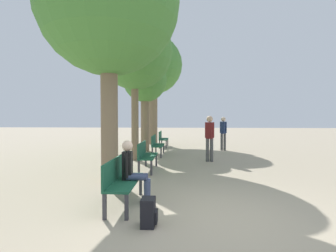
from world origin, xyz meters
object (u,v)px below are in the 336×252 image
object	(u,v)px
bench_row_1	(146,154)
tree_row_3	(153,66)
bench_row_0	(120,178)
tree_row_2	(145,82)
person_seated	(133,170)
bench_row_2	(156,144)
backpack	(149,212)
bench_row_3	(162,138)
pedestrian_near	(210,135)
tree_row_0	(109,5)
pedestrian_mid	(223,131)
tree_row_1	(135,52)

from	to	relation	value
bench_row_1	tree_row_3	size ratio (longest dim) A/B	0.22
bench_row_0	tree_row_2	distance (m)	8.71
tree_row_2	person_seated	xyz separation A→B (m)	(0.95, -8.05, -2.81)
bench_row_0	person_seated	world-z (taller)	person_seated
bench_row_1	bench_row_2	bearing A→B (deg)	90.00
tree_row_2	backpack	distance (m)	9.77
bench_row_1	bench_row_2	world-z (taller)	same
backpack	tree_row_2	bearing A→B (deg)	98.67
bench_row_0	backpack	xyz separation A→B (m)	(0.67, -0.94, -0.32)
bench_row_3	person_seated	size ratio (longest dim) A/B	1.22
pedestrian_near	tree_row_3	bearing A→B (deg)	114.25
tree_row_0	backpack	size ratio (longest dim) A/B	14.68
bench_row_3	pedestrian_near	size ratio (longest dim) A/B	0.86
pedestrian_mid	bench_row_3	bearing A→B (deg)	156.65
tree_row_0	pedestrian_near	size ratio (longest dim) A/B	3.65
bench_row_3	backpack	bearing A→B (deg)	-86.52
tree_row_3	pedestrian_mid	distance (m)	6.42
bench_row_2	bench_row_3	distance (m)	3.37
tree_row_3	backpack	bearing A→B (deg)	-83.75
bench_row_1	backpack	distance (m)	4.37
bench_row_1	person_seated	bearing A→B (deg)	-85.98
backpack	pedestrian_near	world-z (taller)	pedestrian_near
bench_row_3	bench_row_2	bearing A→B (deg)	-90.00
tree_row_1	tree_row_2	world-z (taller)	tree_row_1
bench_row_0	tree_row_1	world-z (taller)	tree_row_1
tree_row_1	person_seated	world-z (taller)	tree_row_1
bench_row_1	pedestrian_mid	size ratio (longest dim) A/B	0.88
person_seated	pedestrian_mid	bearing A→B (deg)	70.41
bench_row_0	bench_row_1	bearing A→B (deg)	90.00
bench_row_0	pedestrian_mid	distance (m)	9.30
bench_row_3	tree_row_0	distance (m)	9.29
pedestrian_mid	bench_row_1	bearing A→B (deg)	-121.63
tree_row_3	pedestrian_near	size ratio (longest dim) A/B	3.91
bench_row_1	tree_row_3	bearing A→B (deg)	94.90
tree_row_1	tree_row_0	bearing A→B (deg)	-90.00
bench_row_1	tree_row_2	xyz separation A→B (m)	(-0.72, 4.80, 2.95)
tree_row_3	backpack	world-z (taller)	tree_row_3
bench_row_2	person_seated	xyz separation A→B (m)	(0.23, -6.62, 0.14)
bench_row_0	tree_row_3	size ratio (longest dim) A/B	0.22
tree_row_0	tree_row_3	xyz separation A→B (m)	(0.00, 9.95, 0.40)
bench_row_2	pedestrian_near	size ratio (longest dim) A/B	0.86
bench_row_1	tree_row_0	world-z (taller)	tree_row_0
tree_row_2	person_seated	world-z (taller)	tree_row_2
bench_row_3	tree_row_0	bearing A→B (deg)	-94.92
pedestrian_near	pedestrian_mid	world-z (taller)	pedestrian_near
tree_row_0	pedestrian_near	bearing A→B (deg)	49.24
bench_row_2	backpack	xyz separation A→B (m)	(0.67, -7.68, -0.32)
tree_row_1	backpack	bearing A→B (deg)	-77.67
tree_row_0	tree_row_2	size ratio (longest dim) A/B	1.38
tree_row_2	tree_row_3	xyz separation A→B (m)	(0.00, 3.56, 1.50)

